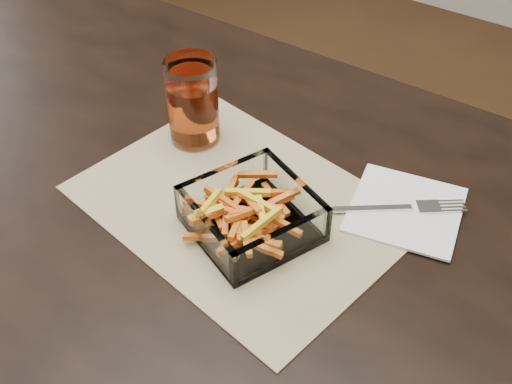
# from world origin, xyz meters

# --- Properties ---
(dining_table) EXTENTS (1.60, 0.90, 0.75)m
(dining_table) POSITION_xyz_m (0.00, 0.00, 0.66)
(dining_table) COLOR black
(dining_table) RESTS_ON ground
(placemat) EXTENTS (0.50, 0.40, 0.00)m
(placemat) POSITION_xyz_m (0.10, 0.02, 0.75)
(placemat) COLOR tan
(placemat) RESTS_ON dining_table
(glass_bowl) EXTENTS (0.20, 0.20, 0.06)m
(glass_bowl) POSITION_xyz_m (0.14, -0.01, 0.78)
(glass_bowl) COLOR white
(glass_bowl) RESTS_ON placemat
(tumbler) EXTENTS (0.08, 0.08, 0.14)m
(tumbler) POSITION_xyz_m (-0.06, 0.11, 0.82)
(tumbler) COLOR white
(tumbler) RESTS_ON placemat
(napkin) EXTENTS (0.18, 0.18, 0.00)m
(napkin) POSITION_xyz_m (0.30, 0.14, 0.76)
(napkin) COLOR white
(napkin) RESTS_ON placemat
(fork) EXTENTS (0.16, 0.13, 0.00)m
(fork) POSITION_xyz_m (0.30, 0.14, 0.76)
(fork) COLOR silver
(fork) RESTS_ON napkin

